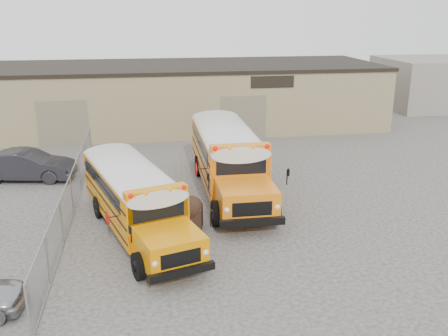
{
  "coord_description": "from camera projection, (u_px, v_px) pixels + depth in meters",
  "views": [
    {
      "loc": [
        -2.68,
        -18.11,
        8.63
      ],
      "look_at": [
        0.82,
        3.61,
        1.6
      ],
      "focal_mm": 40.0,
      "sensor_mm": 36.0,
      "label": 1
    }
  ],
  "objects": [
    {
      "name": "school_bus_right",
      "position": [
        211.0,
        124.0,
        30.78
      ],
      "size": [
        3.26,
        10.79,
        3.15
      ],
      "color": "orange",
      "rests_on": "ground"
    },
    {
      "name": "car_dark",
      "position": [
        27.0,
        165.0,
        26.17
      ],
      "size": [
        5.07,
        2.48,
        1.6
      ],
      "primitive_type": "imported",
      "rotation": [
        0.0,
        0.0,
        1.4
      ],
      "color": "black",
      "rests_on": "ground"
    },
    {
      "name": "school_bus_left",
      "position": [
        102.0,
        158.0,
        24.8
      ],
      "size": [
        4.91,
        9.57,
        2.73
      ],
      "color": "orange",
      "rests_on": "ground"
    },
    {
      "name": "warehouse",
      "position": [
        179.0,
        95.0,
        38.14
      ],
      "size": [
        30.2,
        10.2,
        4.67
      ],
      "color": "#9B8960",
      "rests_on": "ground"
    },
    {
      "name": "ground",
      "position": [
        218.0,
        234.0,
        20.06
      ],
      "size": [
        120.0,
        120.0,
        0.0
      ],
      "primitive_type": "plane",
      "color": "#373432",
      "rests_on": "ground"
    },
    {
      "name": "chainlink_fence",
      "position": [
        72.0,
        195.0,
        21.7
      ],
      "size": [
        0.07,
        18.07,
        1.81
      ],
      "color": "gray",
      "rests_on": "ground"
    },
    {
      "name": "tarp_bundle",
      "position": [
        191.0,
        212.0,
        20.44
      ],
      "size": [
        1.07,
        1.0,
        1.37
      ],
      "color": "black",
      "rests_on": "ground"
    },
    {
      "name": "distant_building_right",
      "position": [
        438.0,
        83.0,
        45.61
      ],
      "size": [
        10.0,
        8.0,
        4.4
      ],
      "primitive_type": "cube",
      "color": "gray",
      "rests_on": "ground"
    }
  ]
}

